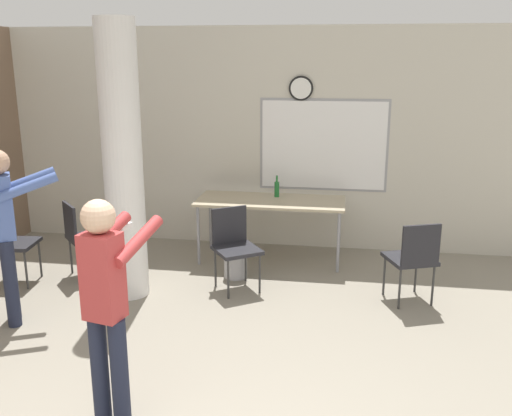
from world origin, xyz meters
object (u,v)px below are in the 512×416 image
object	(u,v)px
chair_mid_room	(413,256)
person_playing_front	(107,297)
chair_table_front	(234,243)
chair_near_pillar	(83,233)
folding_table	(271,204)
person_watching_back	(7,224)
bottle_on_table	(277,189)
chair_by_left_wall	(8,239)

from	to	relation	value
chair_mid_room	person_playing_front	world-z (taller)	person_playing_front
chair_table_front	chair_near_pillar	bearing A→B (deg)	178.42
folding_table	person_watching_back	world-z (taller)	person_watching_back
chair_near_pillar	person_watching_back	xyz separation A→B (m)	(-0.13, -1.18, 0.46)
bottle_on_table	person_playing_front	size ratio (longest dim) A/B	0.17
chair_near_pillar	chair_mid_room	size ratio (longest dim) A/B	1.00
folding_table	bottle_on_table	xyz separation A→B (m)	(0.05, 0.16, 0.15)
folding_table	person_playing_front	distance (m)	3.46
person_playing_front	chair_near_pillar	bearing A→B (deg)	119.04
person_playing_front	person_watching_back	bearing A→B (deg)	139.00
bottle_on_table	folding_table	bearing A→B (deg)	-107.71
chair_mid_room	person_playing_front	xyz separation A→B (m)	(-2.19, -2.35, 0.43)
chair_mid_room	person_watching_back	distance (m)	3.88
chair_near_pillar	person_playing_front	bearing A→B (deg)	-60.96
bottle_on_table	chair_by_left_wall	xyz separation A→B (m)	(-2.79, -1.35, -0.35)
person_watching_back	chair_by_left_wall	bearing A→B (deg)	124.05
chair_near_pillar	chair_by_left_wall	bearing A→B (deg)	-157.67
chair_mid_room	person_watching_back	bearing A→B (deg)	-164.70
chair_table_front	person_watching_back	world-z (taller)	person_watching_back
chair_near_pillar	person_watching_back	size ratio (longest dim) A/B	0.53
bottle_on_table	chair_near_pillar	world-z (taller)	bottle_on_table
folding_table	chair_table_front	bearing A→B (deg)	-105.85
person_watching_back	folding_table	bearing A→B (deg)	44.04
folding_table	chair_mid_room	size ratio (longest dim) A/B	2.04
bottle_on_table	chair_by_left_wall	world-z (taller)	bottle_on_table
folding_table	bottle_on_table	size ratio (longest dim) A/B	6.69
chair_by_left_wall	folding_table	bearing A→B (deg)	23.45
folding_table	chair_by_left_wall	bearing A→B (deg)	-156.55
chair_near_pillar	chair_table_front	xyz separation A→B (m)	(1.74, -0.05, 0.00)
chair_mid_room	chair_by_left_wall	bearing A→B (deg)	-178.20
folding_table	bottle_on_table	world-z (taller)	bottle_on_table
person_playing_front	chair_mid_room	bearing A→B (deg)	46.92
chair_table_front	chair_mid_room	bearing A→B (deg)	-3.61
chair_mid_room	chair_table_front	distance (m)	1.85
person_playing_front	person_watching_back	distance (m)	2.02
folding_table	bottle_on_table	bearing A→B (deg)	72.29
chair_near_pillar	chair_mid_room	world-z (taller)	same
chair_by_left_wall	chair_mid_room	bearing A→B (deg)	1.80
bottle_on_table	chair_mid_room	size ratio (longest dim) A/B	0.31
chair_table_front	person_watching_back	bearing A→B (deg)	-148.82
chair_near_pillar	chair_mid_room	distance (m)	3.59
chair_near_pillar	person_playing_front	size ratio (longest dim) A/B	0.55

